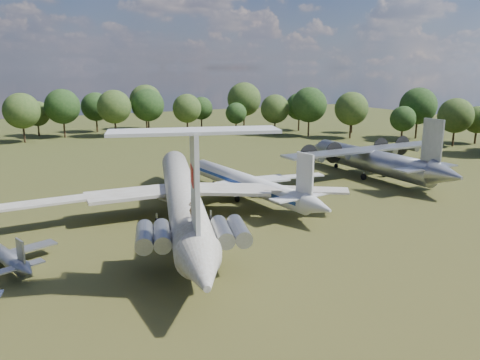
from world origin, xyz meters
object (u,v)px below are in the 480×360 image
il62_airliner (182,200)px  person_on_il62 (192,208)px  tu104_jet (246,186)px  an12_transport (371,163)px  small_prop_northwest (4,258)px

il62_airliner → person_on_il62: person_on_il62 is taller
tu104_jet → an12_transport: size_ratio=0.97×
person_on_il62 → small_prop_northwest: bearing=-8.7°
tu104_jet → small_prop_northwest: size_ratio=2.63×
small_prop_northwest → tu104_jet: bearing=0.6°
an12_transport → small_prop_northwest: bearing=-167.7°
tu104_jet → person_on_il62: person_on_il62 is taller
small_prop_northwest → person_on_il62: (16.06, -9.76, 5.52)m
il62_airliner → person_on_il62: 16.25m
an12_transport → person_on_il62: person_on_il62 is taller
tu104_jet → il62_airliner: bearing=-160.7°
an12_transport → small_prop_northwest: an12_transport is taller
an12_transport → tu104_jet: bearing=-175.9°
il62_airliner → an12_transport: size_ratio=1.48×
il62_airliner → tu104_jet: il62_airliner is taller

